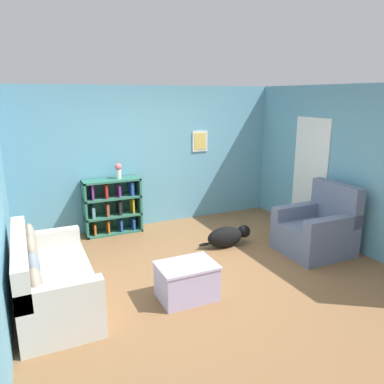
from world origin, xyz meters
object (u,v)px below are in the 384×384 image
Objects in this scene: bookshelf at (112,206)px; dog at (227,236)px; vase at (118,170)px; recliner_chair at (318,230)px; coffee_table at (187,280)px; couch at (49,280)px.

bookshelf reaches higher than dog.
vase reaches higher than bookshelf.
vase is (-2.60, 2.20, 0.78)m from recliner_chair.
dog is at bearing -42.91° from bookshelf.
coffee_table is 2.60× the size of vase.
bookshelf is 2.68m from coffee_table.
bookshelf is 3.69× the size of vase.
vase reaches higher than recliner_chair.
couch is at bearing 161.94° from coffee_table.
recliner_chair reaches higher than coffee_table.
recliner_chair reaches higher than bookshelf.
couch is 3.99m from recliner_chair.
couch is at bearing -123.16° from vase.
vase reaches higher than couch.
bookshelf is at bearing 137.09° from dog.
coffee_table is at bearing -18.06° from couch.
recliner_chair is 4.00× the size of vase.
vase is at bearing 56.84° from couch.
couch is 1.62× the size of recliner_chair.
bookshelf is 2.14m from dog.
vase is (-1.42, 1.42, 0.98)m from dog.
coffee_table is (0.28, -2.65, -0.26)m from bookshelf.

